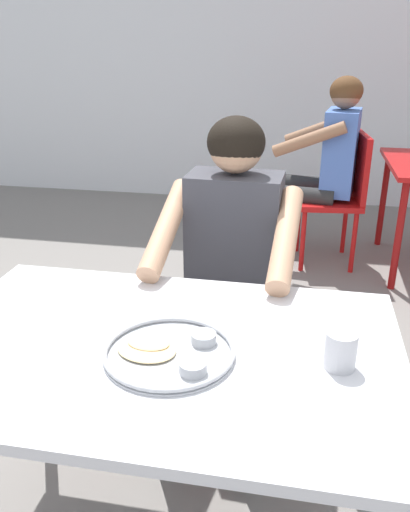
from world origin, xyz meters
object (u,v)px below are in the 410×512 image
object	(u,v)px
thali_tray	(170,352)
drinking_cup	(341,349)
chair_red_left	(341,190)
patron_background	(326,155)
chair_foreground	(238,290)
diner_foreground	(229,257)
table_foreground	(160,367)

from	to	relation	value
thali_tray	drinking_cup	bearing A→B (deg)	4.16
thali_tray	chair_red_left	size ratio (longest dim) A/B	0.37
thali_tray	patron_background	xyz separation A→B (m)	(0.43, 2.45, -0.00)
patron_background	drinking_cup	bearing A→B (deg)	-90.51
chair_foreground	diner_foreground	xyz separation A→B (m)	(-0.01, -0.22, 0.24)
chair_foreground	patron_background	xyz separation A→B (m)	(0.37, 1.56, 0.25)
table_foreground	chair_red_left	distance (m)	2.45
table_foreground	drinking_cup	bearing A→B (deg)	-1.90
drinking_cup	diner_foreground	bearing A→B (deg)	119.39
thali_tray	drinking_cup	xyz separation A→B (m)	(0.41, 0.03, 0.04)
table_foreground	thali_tray	world-z (taller)	thali_tray
diner_foreground	patron_background	xyz separation A→B (m)	(0.38, 1.78, 0.02)
chair_red_left	drinking_cup	bearing A→B (deg)	-93.34
chair_foreground	diner_foreground	world-z (taller)	diner_foreground
table_foreground	chair_foreground	size ratio (longest dim) A/B	1.52
chair_foreground	diner_foreground	distance (m)	0.32
thali_tray	table_foreground	bearing A→B (deg)	131.41
table_foreground	thali_tray	xyz separation A→B (m)	(0.04, -0.04, 0.08)
table_foreground	chair_foreground	world-z (taller)	chair_foreground
thali_tray	diner_foreground	bearing A→B (deg)	85.65
drinking_cup	chair_foreground	xyz separation A→B (m)	(-0.35, 0.85, -0.30)
chair_foreground	patron_background	distance (m)	1.63
diner_foreground	patron_background	bearing A→B (deg)	77.93
chair_foreground	table_foreground	bearing A→B (deg)	-96.67
thali_tray	chair_red_left	bearing A→B (deg)	77.22
drinking_cup	chair_red_left	world-z (taller)	chair_red_left
table_foreground	chair_red_left	bearing A→B (deg)	76.08
drinking_cup	patron_background	world-z (taller)	patron_background
drinking_cup	patron_background	xyz separation A→B (m)	(0.02, 2.42, -0.04)
table_foreground	diner_foreground	size ratio (longest dim) A/B	1.03
patron_background	thali_tray	bearing A→B (deg)	-100.00
drinking_cup	diner_foreground	size ratio (longest dim) A/B	0.08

